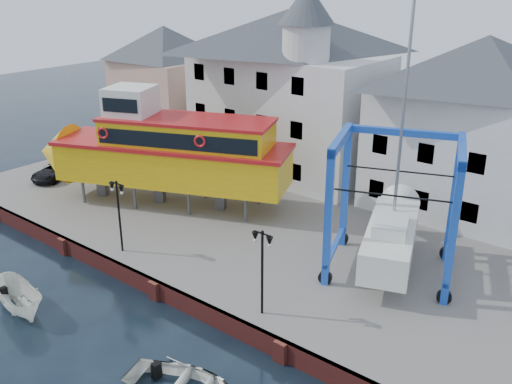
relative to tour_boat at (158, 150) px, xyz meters
The scene contains 12 objects.
ground 11.75m from the tour_boat, 44.21° to the right, with size 140.00×140.00×0.00m, color black.
hardstanding 9.45m from the tour_boat, 24.26° to the left, with size 44.00×22.00×1.00m, color slate.
quay_wall 11.49m from the tour_boat, 43.80° to the right, with size 44.00×0.47×1.00m.
building_pink 14.75m from the tour_boat, 134.42° to the left, with size 8.00×7.00×10.30m.
building_white_main 11.56m from the tour_boat, 75.28° to the left, with size 14.00×8.30×14.00m.
building_white_right 20.38m from the tour_boat, 34.46° to the left, with size 12.00×8.00×11.20m.
lamp_post_left 7.35m from the tour_boat, 59.45° to the right, with size 1.12×0.32×4.20m.
lamp_post_right 15.12m from the tour_boat, 24.71° to the right, with size 1.12×0.32×4.20m.
tour_boat is the anchor object (origin of this frame).
travel_lift 16.32m from the tour_boat, ahead, with size 7.74×9.34×13.75m.
van 10.38m from the tour_boat, 169.60° to the right, with size 1.90×4.13×1.15m, color black.
motorboat_a 13.74m from the tour_boat, 74.64° to the right, with size 1.62×4.30×1.66m, color white.
Camera 1 is at (19.82, -16.50, 15.78)m, focal length 40.00 mm.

